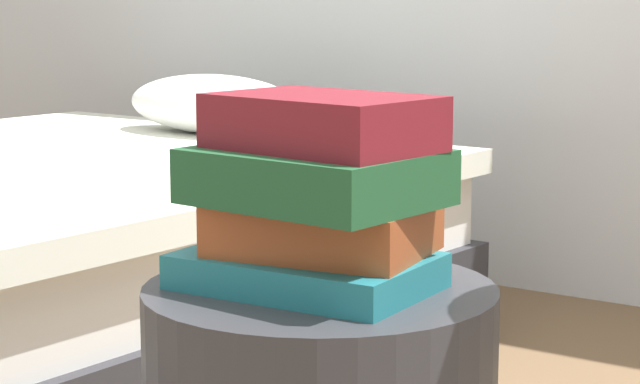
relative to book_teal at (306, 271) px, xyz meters
name	(u,v)px	position (x,y,z in m)	size (l,w,h in m)	color
book_teal	(306,271)	(0.00, 0.00, 0.00)	(0.28, 0.19, 0.04)	#1E727F
book_rust	(320,227)	(0.01, 0.02, 0.05)	(0.23, 0.17, 0.06)	#994723
book_forest	(317,177)	(0.01, 0.00, 0.11)	(0.26, 0.20, 0.06)	#1E512D
book_maroon	(323,122)	(0.02, 0.01, 0.17)	(0.24, 0.16, 0.06)	maroon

